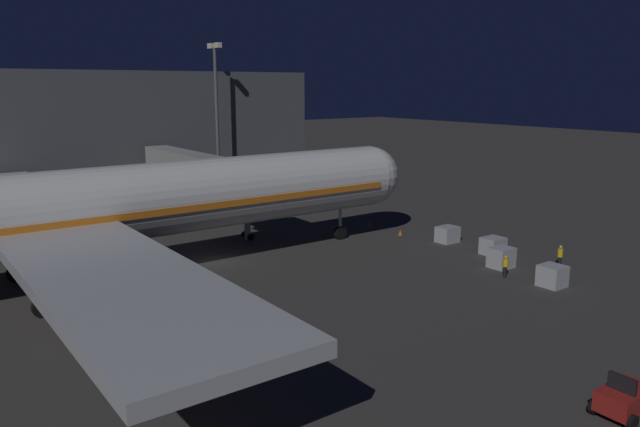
# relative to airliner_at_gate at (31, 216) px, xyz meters

# --- Properties ---
(ground_plane) EXTENTS (320.00, 320.00, 0.00)m
(ground_plane) POSITION_rel_airliner_at_gate_xyz_m (0.00, -13.04, -5.51)
(ground_plane) COLOR #383533
(airliner_at_gate) EXTENTS (53.11, 64.80, 18.86)m
(airliner_at_gate) POSITION_rel_airliner_at_gate_xyz_m (0.00, 0.00, 0.00)
(airliner_at_gate) COLOR silver
(airliner_at_gate) RESTS_ON ground_plane
(jet_bridge) EXTENTS (24.23, 3.40, 7.14)m
(jet_bridge) POSITION_rel_airliner_at_gate_xyz_m (12.88, -18.98, 0.10)
(jet_bridge) COLOR #9E9E99
(jet_bridge) RESTS_ON ground_plane
(apron_floodlight_mast) EXTENTS (2.90, 0.50, 18.81)m
(apron_floodlight_mast) POSITION_rel_airliner_at_gate_xyz_m (25.50, -26.54, 5.35)
(apron_floodlight_mast) COLOR #59595E
(apron_floodlight_mast) RESTS_ON ground_plane
(baggage_tug_spare) EXTENTS (1.86, 2.60, 1.95)m
(baggage_tug_spare) POSITION_rel_airliner_at_gate_xyz_m (-31.10, -16.86, -4.73)
(baggage_tug_spare) COLOR maroon
(baggage_tug_spare) RESTS_ON ground_plane
(baggage_container_near_belt) EXTENTS (1.65, 1.61, 1.50)m
(baggage_container_near_belt) POSITION_rel_airliner_at_gate_xyz_m (-19.29, -29.65, -4.76)
(baggage_container_near_belt) COLOR #B7BABF
(baggage_container_near_belt) RESTS_ON ground_plane
(baggage_container_mid_row) EXTENTS (1.51, 1.83, 1.43)m
(baggage_container_mid_row) POSITION_rel_airliner_at_gate_xyz_m (-6.55, -32.97, -4.80)
(baggage_container_mid_row) COLOR #B7BABF
(baggage_container_mid_row) RESTS_ON ground_plane
(baggage_container_far_row) EXTENTS (1.55, 1.80, 1.43)m
(baggage_container_far_row) POSITION_rel_airliner_at_gate_xyz_m (-11.55, -33.00, -4.79)
(baggage_container_far_row) COLOR #B7BABF
(baggage_container_far_row) RESTS_ON ground_plane
(baggage_container_spare) EXTENTS (1.52, 1.77, 1.59)m
(baggage_container_spare) POSITION_rel_airliner_at_gate_xyz_m (-14.32, -30.47, -4.72)
(baggage_container_spare) COLOR #B7BABF
(baggage_container_spare) RESTS_ON ground_plane
(ground_crew_near_nose_gear) EXTENTS (0.40, 0.40, 1.75)m
(ground_crew_near_nose_gear) POSITION_rel_airliner_at_gate_xyz_m (-16.97, -34.23, -4.55)
(ground_crew_near_nose_gear) COLOR black
(ground_crew_near_nose_gear) RESTS_ON ground_plane
(ground_crew_marshaller_fwd) EXTENTS (0.40, 0.40, 1.67)m
(ground_crew_marshaller_fwd) POSITION_rel_airliner_at_gate_xyz_m (-16.06, -28.67, -4.60)
(ground_crew_marshaller_fwd) COLOR black
(ground_crew_marshaller_fwd) RESTS_ON ground_plane
(traffic_cone_nose_port) EXTENTS (0.36, 0.36, 0.55)m
(traffic_cone_nose_port) POSITION_rel_airliner_at_gate_xyz_m (-2.20, -31.31, -5.24)
(traffic_cone_nose_port) COLOR orange
(traffic_cone_nose_port) RESTS_ON ground_plane
(traffic_cone_nose_starboard) EXTENTS (0.36, 0.36, 0.55)m
(traffic_cone_nose_starboard) POSITION_rel_airliner_at_gate_xyz_m (2.20, -31.31, -5.24)
(traffic_cone_nose_starboard) COLOR orange
(traffic_cone_nose_starboard) RESTS_ON ground_plane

